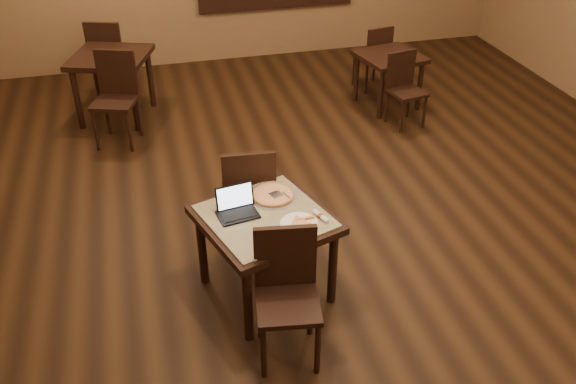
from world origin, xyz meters
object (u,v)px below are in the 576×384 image
object	(u,v)px
other_table_a_chair_near	(404,85)
other_table_b_chair_near	(116,92)
chair_main_near	(287,287)
laptop	(236,206)
tiled_table	(265,226)
pizza_pan	(273,196)
other_table_b	(111,66)
chair_main_far	(249,193)
other_table_b_chair_far	(109,55)
other_table_a	(389,63)
other_table_a_chair_far	(375,54)

from	to	relation	value
other_table_a_chair_near	other_table_b_chair_near	bearing A→B (deg)	161.81
chair_main_near	laptop	world-z (taller)	chair_main_near
tiled_table	chair_main_near	xyz separation A→B (m)	(0.01, -0.61, -0.09)
pizza_pan	other_table_b	world-z (taller)	other_table_b
chair_main_near	chair_main_far	world-z (taller)	chair_main_far
chair_main_near	other_table_b	xyz separation A→B (m)	(-1.11, 4.25, 0.11)
tiled_table	other_table_a_chair_near	size ratio (longest dim) A/B	1.30
laptop	other_table_b_chair_far	xyz separation A→B (m)	(-0.93, 4.16, -0.22)
other_table_a	other_table_b_chair_far	xyz separation A→B (m)	(-3.44, 1.14, 0.02)
chair_main_near	laptop	xyz separation A→B (m)	(-0.21, 0.71, 0.25)
laptop	other_table_a	bearing A→B (deg)	41.36
other_table_a	other_table_a_chair_far	world-z (taller)	other_table_a_chair_far
tiled_table	chair_main_far	world-z (taller)	chair_main_far
other_table_a_chair_far	other_table_b_chair_far	xyz separation A→B (m)	(-3.46, 0.62, 0.09)
tiled_table	laptop	bearing A→B (deg)	136.00
other_table_a	pizza_pan	bearing A→B (deg)	-138.42
chair_main_far	other_table_b_chair_near	world-z (taller)	other_table_b_chair_near
chair_main_near	tiled_table	bearing A→B (deg)	100.20
other_table_a_chair_near	chair_main_far	bearing A→B (deg)	-150.38
other_table_b	other_table_b_chair_far	xyz separation A→B (m)	(-0.03, 0.62, -0.08)
tiled_table	chair_main_far	bearing A→B (deg)	72.90
other_table_b_chair_far	other_table_b_chair_near	bearing A→B (deg)	112.36
other_table_b_chair_near	other_table_b_chair_far	bearing A→B (deg)	112.36
chair_main_far	other_table_b_chair_far	size ratio (longest dim) A/B	0.97
other_table_a_chair_far	other_table_b_chair_far	world-z (taller)	other_table_b_chair_far
other_table_a_chair_near	other_table_a_chair_far	world-z (taller)	same
laptop	other_table_b	size ratio (longest dim) A/B	0.30
chair_main_far	other_table_a	world-z (taller)	chair_main_far
chair_main_near	chair_main_far	distance (m)	1.22
other_table_a_chair_near	laptop	bearing A→B (deg)	-146.10
tiled_table	other_table_b	size ratio (longest dim) A/B	1.04
pizza_pan	other_table_a_chair_near	bearing A→B (deg)	47.19
other_table_b_chair_far	chair_main_near	bearing A→B (deg)	122.71
other_table_a_chair_near	other_table_b_chair_near	world-z (taller)	other_table_b_chair_near
chair_main_far	other_table_b_chair_near	distance (m)	2.63
chair_main_near	pizza_pan	size ratio (longest dim) A/B	2.54
other_table_b	other_table_a	bearing A→B (deg)	10.81
other_table_a_chair_near	other_table_b_chair_far	world-z (taller)	other_table_b_chair_far
pizza_pan	other_table_b_chair_far	xyz separation A→B (m)	(-1.25, 4.02, -0.17)
other_table_a_chair_far	other_table_b_chair_far	distance (m)	3.51
other_table_b	other_table_b_chair_near	distance (m)	0.63
chair_main_far	other_table_b_chair_near	xyz separation A→B (m)	(-1.06, 2.40, 0.02)
other_table_a_chair_far	other_table_b_chair_far	size ratio (longest dim) A/B	0.84
pizza_pan	other_table_b_chair_far	size ratio (longest dim) A/B	0.38
other_table_a	other_table_b	xyz separation A→B (m)	(-3.41, 0.52, 0.11)
laptop	other_table_a_chair_near	distance (m)	3.55
pizza_pan	other_table_b_chair_far	bearing A→B (deg)	107.27
laptop	other_table_a	xyz separation A→B (m)	(2.51, 3.01, -0.25)
tiled_table	other_table_a_chair_near	distance (m)	3.47
other_table_a	other_table_b_chair_far	bearing A→B (deg)	150.58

